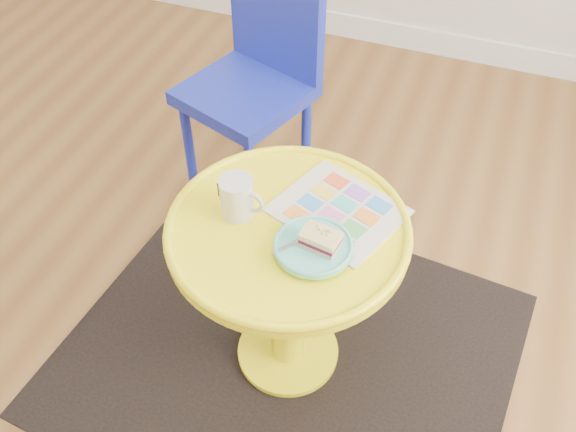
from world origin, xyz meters
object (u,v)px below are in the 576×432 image
(newspaper, at_px, (338,211))
(mug, at_px, (238,197))
(side_table, at_px, (288,269))
(plate, at_px, (313,247))
(chair, at_px, (257,72))

(newspaper, height_order, mug, mug)
(side_table, distance_m, plate, 0.20)
(chair, height_order, mug, chair)
(side_table, distance_m, newspaper, 0.21)
(newspaper, xyz_separation_m, plate, (-0.01, -0.15, 0.02))
(side_table, height_order, chair, chair)
(side_table, height_order, plate, plate)
(newspaper, bearing_deg, plate, -74.94)
(newspaper, xyz_separation_m, mug, (-0.23, -0.09, 0.06))
(newspaper, relative_size, plate, 1.57)
(newspaper, height_order, plate, plate)
(plate, bearing_deg, mug, 165.45)
(side_table, xyz_separation_m, plate, (0.08, -0.05, 0.18))
(chair, xyz_separation_m, newspaper, (0.48, -0.61, 0.08))
(newspaper, relative_size, mug, 2.46)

